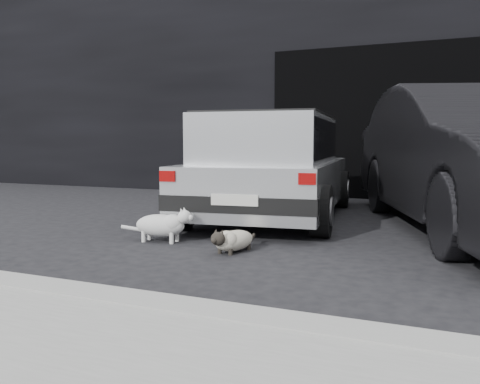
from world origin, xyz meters
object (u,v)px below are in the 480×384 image
at_px(second_car, 479,158).
at_px(cat_white, 163,225).
at_px(silver_hatchback, 272,162).
at_px(cat_siamese, 232,240).

distance_m(second_car, cat_white, 3.45).
height_order(second_car, cat_white, second_car).
relative_size(silver_hatchback, second_car, 0.77).
bearing_deg(second_car, cat_siamese, -154.53).
bearing_deg(cat_siamese, second_car, -122.75).
bearing_deg(cat_white, second_car, 116.79).
bearing_deg(cat_siamese, cat_white, 0.30).
bearing_deg(cat_white, cat_siamese, 71.70).
distance_m(second_car, cat_siamese, 2.95).
distance_m(silver_hatchback, cat_siamese, 2.21).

